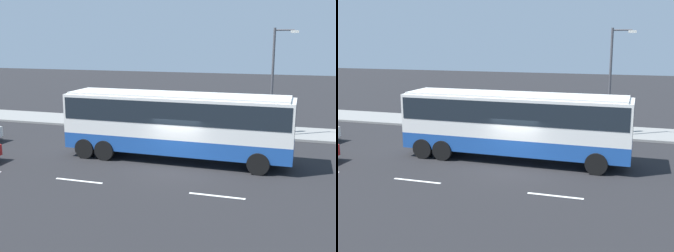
{
  "view_description": "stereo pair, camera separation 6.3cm",
  "coord_description": "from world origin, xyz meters",
  "views": [
    {
      "loc": [
        5.74,
        -19.91,
        6.52
      ],
      "look_at": [
        -0.91,
        1.55,
        1.82
      ],
      "focal_mm": 44.89,
      "sensor_mm": 36.0,
      "label": 1
    },
    {
      "loc": [
        5.68,
        -19.93,
        6.52
      ],
      "look_at": [
        -0.91,
        1.55,
        1.82
      ],
      "focal_mm": 44.89,
      "sensor_mm": 36.0,
      "label": 2
    }
  ],
  "objects": [
    {
      "name": "ground_plane",
      "position": [
        0.0,
        0.0,
        0.0
      ],
      "size": [
        120.0,
        120.0,
        0.0
      ],
      "primitive_type": "plane",
      "color": "black"
    },
    {
      "name": "sidewalk_curb",
      "position": [
        0.0,
        9.7,
        0.07
      ],
      "size": [
        80.0,
        4.0,
        0.15
      ],
      "primitive_type": "cube",
      "color": "gray",
      "rests_on": "ground_plane"
    },
    {
      "name": "lane_centreline",
      "position": [
        -3.03,
        -3.31,
        0.0
      ],
      "size": [
        27.64,
        0.16,
        0.01
      ],
      "color": "white",
      "rests_on": "ground_plane"
    },
    {
      "name": "pedestrian_near_curb",
      "position": [
        5.42,
        9.73,
        1.19
      ],
      "size": [
        0.32,
        0.32,
        1.78
      ],
      "rotation": [
        0.0,
        0.0,
        1.77
      ],
      "color": "#38334C",
      "rests_on": "sidewalk_curb"
    },
    {
      "name": "street_lamp",
      "position": [
        4.3,
        8.04,
        4.16
      ],
      "size": [
        1.55,
        0.24,
        7.04
      ],
      "color": "#47474C",
      "rests_on": "sidewalk_curb"
    },
    {
      "name": "coach_bus",
      "position": [
        -0.37,
        1.34,
        2.26
      ],
      "size": [
        12.28,
        2.85,
        3.65
      ],
      "rotation": [
        0.0,
        0.0,
        -0.01
      ],
      "color": "#1E4C9E",
      "rests_on": "ground_plane"
    }
  ]
}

